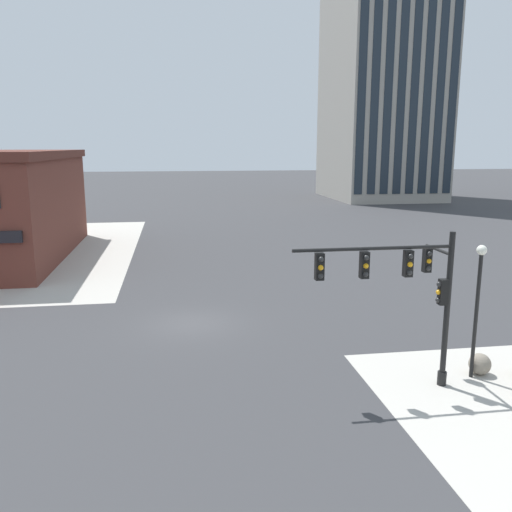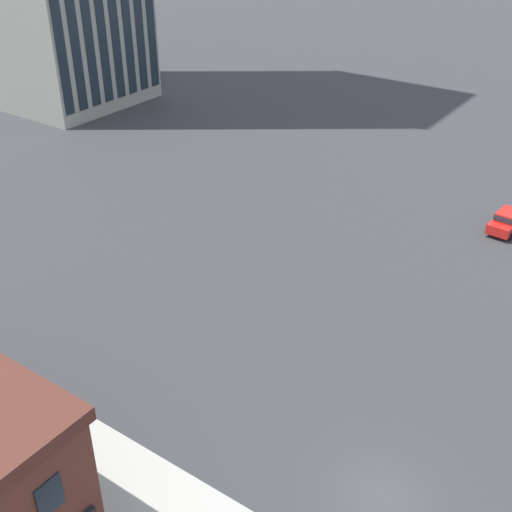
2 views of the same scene
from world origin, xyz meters
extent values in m
plane|color=#38383A|center=(0.00, 0.00, 0.00)|extent=(320.00, 320.00, 0.00)
cube|color=red|center=(28.92, 3.11, 0.70)|extent=(4.53, 2.11, 0.76)
cube|color=red|center=(28.77, 3.12, 1.38)|extent=(2.22, 1.66, 0.60)
cube|color=#232D38|center=(28.77, 3.12, 1.38)|extent=(2.32, 1.70, 0.40)
cylinder|color=black|center=(30.35, 3.83, 0.32)|extent=(0.66, 0.27, 0.64)
cylinder|color=black|center=(27.63, 4.05, 0.32)|extent=(0.66, 0.27, 0.64)
cylinder|color=black|center=(27.50, 2.38, 0.32)|extent=(0.66, 0.27, 0.64)
cube|color=#1E2833|center=(-11.15, 7.96, 5.58)|extent=(1.10, 0.08, 1.50)
camera|label=1|loc=(-0.64, -24.66, 8.38)|focal=37.42mm
camera|label=2|loc=(-19.71, -6.82, 24.48)|focal=46.10mm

